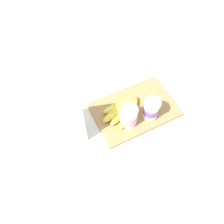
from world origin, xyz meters
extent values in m
plane|color=silver|center=(0.00, 0.00, 0.00)|extent=(2.40, 2.40, 0.00)
cube|color=#A37A4C|center=(0.00, 0.00, 0.01)|extent=(0.34, 0.23, 0.02)
cube|color=white|center=(0.31, -0.02, 0.12)|extent=(0.19, 0.12, 0.25)
cylinder|color=white|center=(-0.04, 0.06, 0.06)|extent=(0.06, 0.06, 0.09)
cylinder|color=#7A4C99|center=(-0.04, 0.06, 0.06)|extent=(0.06, 0.06, 0.04)
cylinder|color=silver|center=(-0.04, 0.06, 0.11)|extent=(0.07, 0.07, 0.00)
cylinder|color=white|center=(0.06, 0.05, 0.06)|extent=(0.06, 0.06, 0.09)
cylinder|color=pink|center=(0.06, 0.05, 0.06)|extent=(0.07, 0.07, 0.05)
cylinder|color=silver|center=(0.06, 0.05, 0.11)|extent=(0.07, 0.07, 0.00)
ellipsoid|color=yellow|center=(0.05, -0.03, 0.03)|extent=(0.16, 0.04, 0.03)
ellipsoid|color=yellow|center=(0.06, -0.01, 0.04)|extent=(0.18, 0.08, 0.04)
ellipsoid|color=yellow|center=(0.05, 0.00, 0.04)|extent=(0.17, 0.10, 0.04)
ellipsoid|color=yellow|center=(0.04, 0.02, 0.04)|extent=(0.15, 0.13, 0.04)
cylinder|color=brown|center=(-0.03, -0.03, 0.03)|extent=(0.01, 0.01, 0.02)
cylinder|color=silver|center=(-0.25, -0.06, 0.00)|extent=(0.11, 0.04, 0.01)
ellipsoid|color=silver|center=(-0.31, -0.08, 0.01)|extent=(0.04, 0.03, 0.01)
camera|label=1|loc=(0.32, 0.43, 0.84)|focal=37.17mm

